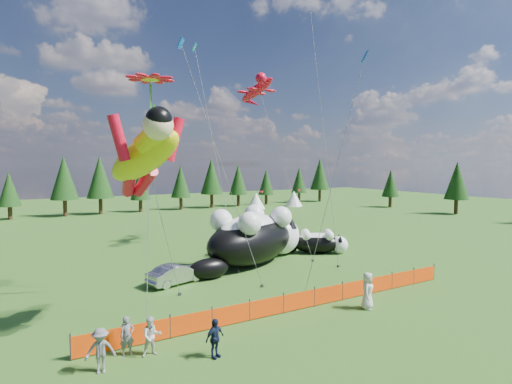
# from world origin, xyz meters

# --- Properties ---
(ground) EXTENTS (160.00, 160.00, 0.00)m
(ground) POSITION_xyz_m (0.00, 0.00, 0.00)
(ground) COLOR #133309
(ground) RESTS_ON ground
(safety_fence) EXTENTS (22.06, 0.06, 1.10)m
(safety_fence) POSITION_xyz_m (0.00, -3.00, 0.50)
(safety_fence) COLOR #262626
(safety_fence) RESTS_ON ground
(tree_line) EXTENTS (90.00, 4.00, 8.00)m
(tree_line) POSITION_xyz_m (0.00, 45.00, 4.00)
(tree_line) COLOR black
(tree_line) RESTS_ON ground
(festival_tents) EXTENTS (50.00, 3.20, 2.80)m
(festival_tents) POSITION_xyz_m (11.00, 40.00, 1.40)
(festival_tents) COLOR white
(festival_tents) RESTS_ON ground
(cat_large) EXTENTS (11.41, 7.65, 4.37)m
(cat_large) POSITION_xyz_m (2.97, 6.90, 2.08)
(cat_large) COLOR black
(cat_large) RESTS_ON ground
(cat_small) EXTENTS (4.98, 3.91, 2.02)m
(cat_small) POSITION_xyz_m (9.48, 7.11, 0.96)
(cat_small) COLOR black
(cat_small) RESTS_ON ground
(car) EXTENTS (4.11, 2.42, 1.28)m
(car) POSITION_xyz_m (-4.11, 4.71, 0.64)
(car) COLOR silver
(car) RESTS_ON ground
(spectator_a) EXTENTS (0.59, 0.41, 1.57)m
(spectator_a) POSITION_xyz_m (-8.97, -3.60, 0.79)
(spectator_a) COLOR slate
(spectator_a) RESTS_ON ground
(spectator_b) EXTENTS (0.81, 0.52, 1.58)m
(spectator_b) POSITION_xyz_m (-8.12, -4.13, 0.79)
(spectator_b) COLOR beige
(spectator_b) RESTS_ON ground
(spectator_c) EXTENTS (1.03, 0.76, 1.58)m
(spectator_c) POSITION_xyz_m (-5.99, -5.56, 0.79)
(spectator_c) COLOR #151E3A
(spectator_c) RESTS_ON ground
(spectator_d) EXTENTS (1.18, 0.78, 1.68)m
(spectator_d) POSITION_xyz_m (-10.12, -4.52, 0.84)
(spectator_d) COLOR slate
(spectator_d) RESTS_ON ground
(spectator_e) EXTENTS (1.14, 1.06, 1.96)m
(spectator_e) POSITION_xyz_m (3.23, -4.67, 0.98)
(spectator_e) COLOR beige
(spectator_e) RESTS_ON ground
(superhero_kite) EXTENTS (6.36, 7.48, 11.01)m
(superhero_kite) POSITION_xyz_m (-7.68, -1.76, 8.03)
(superhero_kite) COLOR #D6C60B
(superhero_kite) RESTS_ON ground
(gecko_kite) EXTENTS (4.33, 11.87, 16.92)m
(gecko_kite) POSITION_xyz_m (6.83, 13.35, 14.66)
(gecko_kite) COLOR red
(gecko_kite) RESTS_ON ground
(flower_kite) EXTENTS (3.50, 6.29, 13.14)m
(flower_kite) POSITION_xyz_m (-6.14, 2.66, 12.24)
(flower_kite) COLOR red
(flower_kite) RESTS_ON ground
(diamond_kite_a) EXTENTS (4.16, 4.49, 16.44)m
(diamond_kite_a) POSITION_xyz_m (-3.21, 5.07, 14.54)
(diamond_kite_a) COLOR #0B4BAD
(diamond_kite_a) RESTS_ON ground
(diamond_kite_c) EXTENTS (3.69, 1.65, 14.60)m
(diamond_kite_c) POSITION_xyz_m (4.58, -2.51, 12.99)
(diamond_kite_c) COLOR #0B4BAD
(diamond_kite_c) RESTS_ON ground
(diamond_kite_d) EXTENTS (0.58, 8.59, 19.22)m
(diamond_kite_d) POSITION_xyz_m (0.50, 12.53, 16.61)
(diamond_kite_d) COLOR #0D9C85
(diamond_kite_d) RESTS_ON ground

